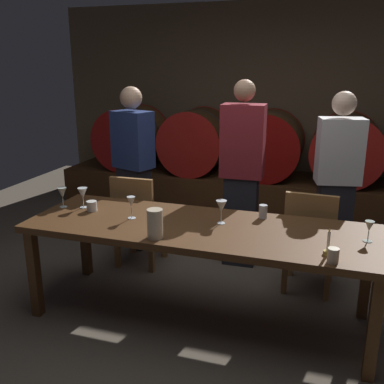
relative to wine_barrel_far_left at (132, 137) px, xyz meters
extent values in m
plane|color=brown|center=(1.90, -2.54, -0.85)|extent=(7.92, 7.92, 0.00)
cube|color=brown|center=(1.90, 0.55, 0.45)|extent=(6.09, 0.24, 2.61)
cube|color=#4C2D16|center=(1.90, 0.00, -0.63)|extent=(5.48, 0.90, 0.44)
cylinder|color=brown|center=(0.00, 0.00, 0.00)|extent=(0.83, 0.73, 0.83)
cylinder|color=#9E1411|center=(0.00, -0.38, 0.00)|extent=(0.84, 0.03, 0.84)
cylinder|color=#9E1411|center=(0.00, 0.38, 0.00)|extent=(0.84, 0.03, 0.84)
cylinder|color=#2D2D33|center=(0.00, 0.00, 0.00)|extent=(0.83, 0.04, 0.83)
cylinder|color=#513319|center=(0.93, 0.00, 0.00)|extent=(0.83, 0.73, 0.83)
cylinder|color=#B21C16|center=(0.93, -0.38, 0.00)|extent=(0.84, 0.03, 0.84)
cylinder|color=#B21C16|center=(0.93, 0.38, 0.00)|extent=(0.84, 0.03, 0.84)
cylinder|color=#2D2D33|center=(0.93, 0.00, 0.00)|extent=(0.83, 0.04, 0.83)
cylinder|color=brown|center=(1.89, 0.00, 0.00)|extent=(0.83, 0.73, 0.83)
cylinder|color=maroon|center=(1.89, -0.38, 0.00)|extent=(0.84, 0.03, 0.84)
cylinder|color=maroon|center=(1.89, 0.38, 0.00)|extent=(0.84, 0.03, 0.84)
cylinder|color=#2D2D33|center=(1.89, 0.00, 0.00)|extent=(0.83, 0.04, 0.83)
cylinder|color=brown|center=(2.82, 0.00, 0.00)|extent=(0.83, 0.73, 0.83)
cylinder|color=#B21C16|center=(2.82, -0.38, 0.00)|extent=(0.84, 0.03, 0.84)
cylinder|color=#B21C16|center=(2.82, 0.38, 0.00)|extent=(0.84, 0.03, 0.84)
cylinder|color=#2D2D33|center=(2.82, 0.00, 0.00)|extent=(0.83, 0.04, 0.83)
cube|color=#4C2D16|center=(1.79, -2.69, -0.15)|extent=(2.51, 0.84, 0.05)
cube|color=#4C2D16|center=(0.62, -3.05, -0.51)|extent=(0.07, 0.07, 0.68)
cube|color=#4C2D16|center=(2.97, -3.05, -0.51)|extent=(0.07, 0.07, 0.68)
cube|color=#4C2D16|center=(0.62, -2.33, -0.51)|extent=(0.07, 0.07, 0.68)
cube|color=#4C2D16|center=(2.97, -2.33, -0.51)|extent=(0.07, 0.07, 0.68)
cube|color=olive|center=(0.99, -1.96, -0.41)|extent=(0.41, 0.41, 0.04)
cube|color=olive|center=(1.00, -2.14, -0.18)|extent=(0.40, 0.05, 0.42)
cube|color=olive|center=(1.16, -1.79, -0.64)|extent=(0.04, 0.04, 0.42)
cube|color=olive|center=(0.82, -1.79, -0.64)|extent=(0.04, 0.04, 0.42)
cube|color=olive|center=(1.17, -2.13, -0.64)|extent=(0.04, 0.04, 0.42)
cube|color=olive|center=(0.83, -2.13, -0.64)|extent=(0.04, 0.04, 0.42)
cube|color=olive|center=(2.54, -1.98, -0.41)|extent=(0.42, 0.42, 0.04)
cube|color=olive|center=(2.53, -2.16, -0.18)|extent=(0.40, 0.06, 0.42)
cube|color=olive|center=(2.72, -1.82, -0.64)|extent=(0.05, 0.05, 0.42)
cube|color=olive|center=(2.38, -1.80, -0.64)|extent=(0.05, 0.05, 0.42)
cube|color=olive|center=(2.70, -2.16, -0.64)|extent=(0.05, 0.05, 0.42)
cube|color=olive|center=(2.36, -2.14, -0.64)|extent=(0.05, 0.05, 0.42)
cube|color=black|center=(0.77, -1.60, -0.43)|extent=(0.35, 0.29, 0.84)
cube|color=navy|center=(0.77, -1.60, 0.27)|extent=(0.44, 0.35, 0.56)
sphere|color=#D8A884|center=(0.77, -1.60, 0.67)|extent=(0.21, 0.21, 0.21)
cube|color=black|center=(1.89, -1.68, -0.43)|extent=(0.31, 0.21, 0.85)
cube|color=maroon|center=(1.89, -1.68, 0.32)|extent=(0.39, 0.25, 0.65)
sphere|color=tan|center=(1.89, -1.68, 0.76)|extent=(0.19, 0.19, 0.19)
cube|color=black|center=(2.71, -1.51, -0.44)|extent=(0.33, 0.26, 0.82)
cube|color=silver|center=(2.71, -1.51, 0.25)|extent=(0.42, 0.31, 0.57)
sphere|color=beige|center=(2.71, -1.51, 0.66)|extent=(0.21, 0.21, 0.21)
cylinder|color=olive|center=(2.67, -2.93, -0.11)|extent=(0.05, 0.05, 0.02)
cylinder|color=#EDE5CC|center=(2.67, -2.93, -0.04)|extent=(0.02, 0.02, 0.12)
cone|color=yellow|center=(2.67, -2.93, 0.04)|extent=(0.01, 0.01, 0.02)
cylinder|color=beige|center=(1.58, -3.00, -0.02)|extent=(0.11, 0.11, 0.20)
cylinder|color=silver|center=(0.62, -2.62, -0.12)|extent=(0.06, 0.06, 0.00)
cylinder|color=silver|center=(0.62, -2.62, -0.09)|extent=(0.01, 0.01, 0.07)
cone|color=silver|center=(0.62, -2.62, -0.01)|extent=(0.07, 0.07, 0.09)
cylinder|color=white|center=(0.79, -2.59, -0.12)|extent=(0.06, 0.06, 0.00)
cylinder|color=white|center=(0.79, -2.59, -0.08)|extent=(0.01, 0.01, 0.07)
cone|color=white|center=(0.79, -2.59, 0.00)|extent=(0.08, 0.08, 0.09)
cylinder|color=white|center=(1.27, -2.70, -0.12)|extent=(0.06, 0.06, 0.00)
cylinder|color=white|center=(1.27, -2.70, -0.08)|extent=(0.01, 0.01, 0.09)
cone|color=white|center=(1.27, -2.70, 0.01)|extent=(0.06, 0.06, 0.08)
cylinder|color=white|center=(1.93, -2.61, -0.12)|extent=(0.06, 0.06, 0.00)
cylinder|color=white|center=(1.93, -2.61, -0.08)|extent=(0.01, 0.01, 0.08)
cone|color=white|center=(1.93, -2.61, 0.01)|extent=(0.08, 0.08, 0.09)
cylinder|color=silver|center=(2.92, -2.64, -0.12)|extent=(0.06, 0.06, 0.00)
cylinder|color=silver|center=(2.92, -2.64, -0.09)|extent=(0.01, 0.01, 0.07)
cone|color=silver|center=(2.92, -2.64, -0.02)|extent=(0.06, 0.06, 0.07)
cylinder|color=white|center=(0.89, -2.63, -0.09)|extent=(0.08, 0.08, 0.08)
cylinder|color=silver|center=(2.20, -2.40, -0.07)|extent=(0.06, 0.06, 0.10)
cylinder|color=beige|center=(2.70, -3.04, -0.08)|extent=(0.07, 0.07, 0.09)
camera|label=1|loc=(2.63, -5.50, 0.99)|focal=41.01mm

